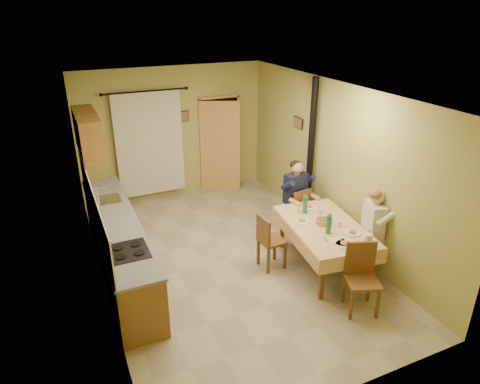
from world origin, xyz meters
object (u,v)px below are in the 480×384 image
stove_flue (309,174)px  chair_left (271,251)px  chair_far (295,220)px  man_far (297,190)px  chair_right (372,254)px  man_right (376,221)px  dining_table (323,246)px  chair_near (361,292)px

stove_flue → chair_left: bearing=-141.6°
chair_far → chair_left: bearing=-148.3°
man_far → stove_flue: bearing=24.5°
chair_far → chair_right: size_ratio=0.99×
man_right → chair_right: bearing=-90.0°
stove_flue → chair_far: bearing=-145.8°
chair_far → stove_flue: (0.44, 0.30, 0.74)m
chair_left → man_right: bearing=59.0°
chair_right → chair_left: size_ratio=1.01×
chair_far → man_far: bearing=90.0°
chair_left → man_far: size_ratio=0.67×
dining_table → stove_flue: (0.60, 1.42, 0.64)m
dining_table → chair_right: 0.78m
chair_far → man_right: bearing=-80.7°
man_far → stove_flue: (0.44, 0.28, 0.15)m
chair_near → stove_flue: size_ratio=0.35×
dining_table → stove_flue: size_ratio=0.68×
chair_left → stove_flue: 1.89m
man_right → chair_near: bearing=149.4°
chair_near → man_far: size_ratio=0.71×
chair_right → dining_table: bearing=75.8°
chair_far → man_far: man_far is taller
dining_table → chair_right: chair_right is taller
chair_right → man_right: man_right is taller
dining_table → chair_left: size_ratio=2.06×
chair_right → man_far: (-0.50, 1.53, 0.59)m
chair_left → man_right: man_right is taller
chair_right → stove_flue: (-0.06, 1.81, 0.74)m
chair_left → stove_flue: bearing=124.6°
chair_far → man_right: man_right is taller
chair_near → man_right: man_right is taller
chair_far → chair_right: 1.60m
dining_table → chair_near: chair_near is taller
chair_right → man_far: 1.71m
dining_table → chair_far: size_ratio=2.06×
dining_table → chair_far: 1.14m
chair_left → chair_right: bearing=59.1°
chair_right → man_right: 0.59m
chair_far → chair_near: bearing=-106.1°
man_right → chair_left: bearing=79.4°
chair_left → man_far: bearing=126.9°
chair_left → stove_flue: stove_flue is taller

